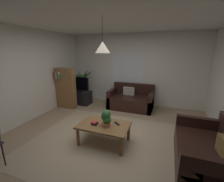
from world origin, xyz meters
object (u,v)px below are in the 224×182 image
book_on_table_0 (95,124)px  potted_palm_corner (84,85)px  pendant_lamp (103,47)px  coffee_table (104,127)px  book_on_table_1 (94,122)px  potted_plant_on_table (106,117)px  remote_on_table_0 (117,123)px  couch_right_side (207,154)px  tv (78,84)px  bookshelf_corner (66,88)px  tv_stand (79,97)px  couch_under_window (131,100)px

book_on_table_0 → potted_palm_corner: potted_palm_corner is taller
pendant_lamp → coffee_table: bearing=64.9°
book_on_table_1 → potted_plant_on_table: (0.27, 0.03, 0.15)m
potted_plant_on_table → remote_on_table_0: bearing=38.9°
couch_right_side → tv: 4.41m
coffee_table → book_on_table_0: bearing=-159.7°
couch_right_side → book_on_table_0: 2.12m
book_on_table_1 → tv: bearing=129.4°
tv → bookshelf_corner: (-0.19, -0.51, -0.06)m
coffee_table → potted_palm_corner: potted_palm_corner is taller
coffee_table → remote_on_table_0: size_ratio=6.75×
tv_stand → bookshelf_corner: size_ratio=0.64×
pendant_lamp → book_on_table_0: bearing=-159.7°
couch_right_side → book_on_table_1: couch_right_side is taller
coffee_table → potted_plant_on_table: size_ratio=3.08×
book_on_table_0 → book_on_table_1: bearing=172.6°
book_on_table_1 → bookshelf_corner: bearing=140.3°
potted_plant_on_table → pendant_lamp: pendant_lamp is taller
coffee_table → bookshelf_corner: bearing=144.2°
couch_under_window → coffee_table: couch_under_window is taller
couch_right_side → book_on_table_1: (-2.13, -0.00, 0.21)m
tv_stand → bookshelf_corner: bearing=-109.4°
couch_under_window → couch_right_side: 3.01m
potted_plant_on_table → book_on_table_1: bearing=-172.7°
pendant_lamp → potted_palm_corner: bearing=128.4°
book_on_table_0 → potted_plant_on_table: potted_plant_on_table is taller
couch_right_side → remote_on_table_0: bearing=-96.1°
book_on_table_1 → pendant_lamp: bearing=18.1°
coffee_table → remote_on_table_0: (0.26, 0.12, 0.08)m
potted_plant_on_table → couch_under_window: bearing=90.4°
remote_on_table_0 → potted_palm_corner: potted_palm_corner is taller
potted_palm_corner → pendant_lamp: 3.43m
couch_under_window → remote_on_table_0: (0.20, -2.16, 0.18)m
couch_under_window → couch_right_side: size_ratio=1.03×
remote_on_table_0 → potted_plant_on_table: bearing=-11.8°
bookshelf_corner → coffee_table: bearing=-35.8°
couch_under_window → potted_palm_corner: bearing=175.4°
coffee_table → book_on_table_0: book_on_table_0 is taller
tv_stand → book_on_table_1: bearing=-50.8°
coffee_table → pendant_lamp: size_ratio=1.65×
remote_on_table_0 → tv: bearing=-91.9°
couch_right_side → tv_stand: size_ratio=1.61×
couch_right_side → potted_palm_corner: size_ratio=1.13×
tv → pendant_lamp: size_ratio=1.31×
couch_under_window → book_on_table_1: size_ratio=12.73×
tv → potted_palm_corner: 0.45m
couch_right_side → bookshelf_corner: bearing=-111.3°
couch_under_window → bookshelf_corner: 2.33m
couch_right_side → potted_palm_corner: 4.63m
remote_on_table_0 → potted_palm_corner: (-2.19, 2.32, 0.17)m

